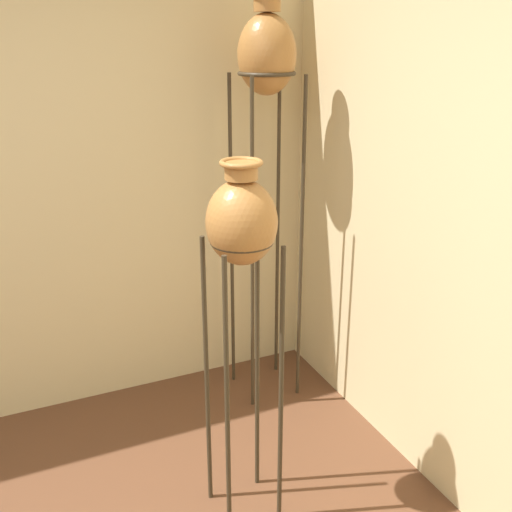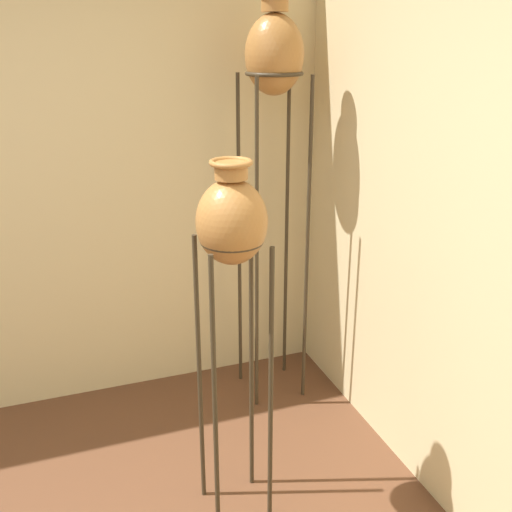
# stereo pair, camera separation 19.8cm
# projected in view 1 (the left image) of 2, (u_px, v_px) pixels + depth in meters

# --- Properties ---
(vase_stand_tall) EXTENTS (0.31, 0.31, 2.19)m
(vase_stand_tall) POSITION_uv_depth(u_px,v_px,m) (267.00, 68.00, 2.98)
(vase_stand_tall) COLOR #382D1E
(vase_stand_tall) RESTS_ON ground_plane
(vase_stand_medium) EXTENTS (0.27, 0.27, 1.57)m
(vase_stand_medium) POSITION_uv_depth(u_px,v_px,m) (242.00, 233.00, 2.24)
(vase_stand_medium) COLOR #382D1E
(vase_stand_medium) RESTS_ON ground_plane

